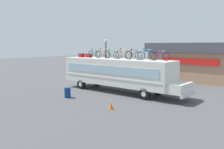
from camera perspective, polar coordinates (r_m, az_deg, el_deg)
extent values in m
plane|color=#4C4C4F|center=(21.94, 0.97, -4.13)|extent=(120.00, 120.00, 0.00)
cube|color=silver|center=(21.65, 0.98, 0.74)|extent=(11.14, 2.56, 2.32)
cube|color=silver|center=(18.59, 16.05, -3.09)|extent=(1.21, 2.36, 0.74)
cube|color=#99B7C6|center=(20.63, -1.27, 1.15)|extent=(10.25, 0.04, 0.71)
cube|color=#99B7C6|center=(22.65, 3.03, 1.68)|extent=(10.25, 0.04, 0.71)
cube|color=silver|center=(20.72, -1.27, -0.85)|extent=(10.70, 0.03, 0.12)
cube|color=silver|center=(22.73, 3.02, -0.14)|extent=(10.70, 0.03, 0.12)
cube|color=silver|center=(18.42, 17.90, -4.67)|extent=(0.16, 2.44, 0.24)
cylinder|color=black|center=(18.79, 7.86, -4.68)|extent=(0.93, 0.28, 0.93)
cylinder|color=silver|center=(18.79, 7.86, -4.68)|extent=(0.42, 0.30, 0.42)
cylinder|color=black|center=(20.74, 11.20, -3.63)|extent=(0.93, 0.28, 0.93)
cylinder|color=silver|center=(20.74, 11.20, -3.63)|extent=(0.42, 0.30, 0.42)
cylinder|color=black|center=(23.35, -7.44, -2.34)|extent=(0.93, 0.28, 0.93)
cylinder|color=silver|center=(23.35, -7.44, -2.34)|extent=(0.42, 0.30, 0.42)
cylinder|color=black|center=(24.94, -3.60, -1.68)|extent=(0.93, 0.28, 0.93)
cylinder|color=silver|center=(24.94, -3.60, -1.68)|extent=(0.42, 0.30, 0.42)
cube|color=maroon|center=(24.61, -7.45, 4.64)|extent=(0.47, 0.40, 0.40)
cube|color=maroon|center=(24.14, -5.77, 4.59)|extent=(0.64, 0.42, 0.38)
torus|color=black|center=(24.10, -5.20, 4.92)|extent=(0.65, 0.04, 0.65)
torus|color=black|center=(23.43, -3.53, 4.87)|extent=(0.65, 0.04, 0.65)
cylinder|color=green|center=(23.89, -4.71, 5.49)|extent=(0.19, 0.04, 0.46)
cylinder|color=green|center=(23.69, -4.21, 5.44)|extent=(0.45, 0.04, 0.45)
cylinder|color=green|center=(23.74, -4.35, 5.99)|extent=(0.57, 0.04, 0.07)
cylinder|color=green|center=(23.97, -4.89, 4.93)|extent=(0.36, 0.03, 0.05)
cylinder|color=green|center=(24.01, -5.02, 5.47)|extent=(0.24, 0.03, 0.48)
cylinder|color=green|center=(23.48, -3.69, 5.41)|extent=(0.20, 0.03, 0.45)
cylinder|color=silver|center=(23.54, -3.85, 6.07)|extent=(0.03, 0.44, 0.03)
ellipsoid|color=black|center=(23.93, -4.85, 6.13)|extent=(0.20, 0.08, 0.06)
torus|color=black|center=(23.21, -3.18, 4.95)|extent=(0.73, 0.04, 0.73)
torus|color=black|center=(22.55, -1.33, 4.89)|extent=(0.73, 0.04, 0.73)
cylinder|color=orange|center=(23.00, -2.64, 5.62)|extent=(0.19, 0.04, 0.52)
cylinder|color=orange|center=(22.80, -2.08, 5.56)|extent=(0.46, 0.04, 0.50)
cylinder|color=orange|center=(22.85, -2.24, 6.21)|extent=(0.59, 0.04, 0.07)
cylinder|color=orange|center=(23.08, -2.83, 4.96)|extent=(0.38, 0.03, 0.05)
cylinder|color=orange|center=(23.13, -2.98, 5.60)|extent=(0.24, 0.03, 0.54)
cylinder|color=orange|center=(22.60, -1.50, 5.52)|extent=(0.21, 0.03, 0.51)
cylinder|color=silver|center=(22.65, -1.67, 6.28)|extent=(0.03, 0.44, 0.03)
ellipsoid|color=black|center=(23.05, -2.79, 6.36)|extent=(0.20, 0.08, 0.06)
torus|color=black|center=(22.21, -1.07, 4.75)|extent=(0.65, 0.04, 0.65)
torus|color=black|center=(21.55, 1.01, 4.67)|extent=(0.65, 0.04, 0.65)
cylinder|color=green|center=(22.00, -0.46, 5.36)|extent=(0.20, 0.04, 0.46)
cylinder|color=green|center=(21.80, 0.17, 5.31)|extent=(0.48, 0.04, 0.45)
cylinder|color=green|center=(21.85, 0.00, 5.90)|extent=(0.62, 0.04, 0.07)
cylinder|color=green|center=(22.08, -0.68, 4.76)|extent=(0.39, 0.03, 0.05)
cylinder|color=green|center=(22.12, -0.85, 5.35)|extent=(0.25, 0.03, 0.48)
cylinder|color=green|center=(21.60, 0.82, 5.26)|extent=(0.21, 0.03, 0.45)
cylinder|color=silver|center=(21.65, 0.63, 5.98)|extent=(0.03, 0.44, 0.03)
ellipsoid|color=black|center=(22.04, -0.62, 6.06)|extent=(0.20, 0.08, 0.06)
torus|color=black|center=(21.61, 1.64, 4.80)|extent=(0.74, 0.04, 0.74)
torus|color=black|center=(20.98, 3.90, 4.72)|extent=(0.74, 0.04, 0.74)
cylinder|color=orange|center=(21.41, 2.31, 5.53)|extent=(0.20, 0.04, 0.53)
cylinder|color=orange|center=(21.22, 2.99, 5.46)|extent=(0.49, 0.04, 0.51)
cylinder|color=orange|center=(21.26, 2.81, 6.17)|extent=(0.63, 0.04, 0.07)
cylinder|color=orange|center=(21.49, 2.06, 4.81)|extent=(0.40, 0.03, 0.05)
cylinder|color=orange|center=(21.53, 1.89, 5.51)|extent=(0.26, 0.03, 0.55)
cylinder|color=orange|center=(21.03, 3.70, 5.41)|extent=(0.22, 0.03, 0.52)
cylinder|color=silver|center=(21.07, 3.50, 6.25)|extent=(0.03, 0.44, 0.03)
ellipsoid|color=black|center=(21.45, 2.13, 6.34)|extent=(0.20, 0.08, 0.06)
torus|color=black|center=(20.76, 4.12, 4.63)|extent=(0.70, 0.04, 0.70)
torus|color=black|center=(20.20, 6.45, 4.53)|extent=(0.70, 0.04, 0.70)
cylinder|color=black|center=(20.58, 4.82, 5.34)|extent=(0.19, 0.04, 0.50)
cylinder|color=black|center=(20.41, 5.51, 5.27)|extent=(0.47, 0.04, 0.48)
cylinder|color=black|center=(20.45, 5.33, 5.96)|extent=(0.60, 0.04, 0.07)
cylinder|color=black|center=(20.65, 4.56, 4.64)|extent=(0.38, 0.03, 0.05)
cylinder|color=black|center=(20.69, 4.38, 5.32)|extent=(0.25, 0.03, 0.52)
cylinder|color=black|center=(20.24, 6.24, 5.21)|extent=(0.21, 0.03, 0.49)
cylinder|color=silver|center=(20.28, 6.04, 6.03)|extent=(0.03, 0.44, 0.03)
ellipsoid|color=black|center=(20.62, 4.64, 6.13)|extent=(0.20, 0.08, 0.06)
torus|color=black|center=(20.16, 7.10, 4.55)|extent=(0.73, 0.04, 0.73)
torus|color=black|center=(19.62, 9.68, 4.44)|extent=(0.73, 0.04, 0.73)
cylinder|color=#197FDB|center=(19.98, 7.87, 5.31)|extent=(0.20, 0.04, 0.52)
cylinder|color=#197FDB|center=(19.82, 8.64, 5.23)|extent=(0.48, 0.04, 0.50)
cylinder|color=#197FDB|center=(19.85, 8.45, 5.98)|extent=(0.63, 0.04, 0.07)
cylinder|color=#197FDB|center=(20.05, 7.58, 4.56)|extent=(0.40, 0.03, 0.05)
cylinder|color=#197FDB|center=(20.09, 7.39, 5.30)|extent=(0.26, 0.03, 0.54)
cylinder|color=#197FDB|center=(19.65, 9.45, 5.17)|extent=(0.22, 0.03, 0.51)
cylinder|color=silver|center=(19.69, 9.23, 6.05)|extent=(0.03, 0.44, 0.03)
ellipsoid|color=black|center=(20.02, 7.68, 6.16)|extent=(0.20, 0.08, 0.06)
torus|color=black|center=(19.72, 10.30, 4.33)|extent=(0.65, 0.04, 0.65)
torus|color=black|center=(19.24, 12.93, 4.19)|extent=(0.65, 0.04, 0.65)
cylinder|color=purple|center=(19.56, 11.09, 5.01)|extent=(0.20, 0.04, 0.46)
cylinder|color=purple|center=(19.42, 11.88, 4.93)|extent=(0.47, 0.04, 0.45)
cylinder|color=purple|center=(19.45, 11.69, 5.60)|extent=(0.61, 0.04, 0.07)
cylinder|color=purple|center=(19.63, 10.79, 4.33)|extent=(0.39, 0.03, 0.05)
cylinder|color=purple|center=(19.66, 10.60, 5.00)|extent=(0.25, 0.03, 0.48)
cylinder|color=purple|center=(19.28, 12.71, 4.86)|extent=(0.21, 0.03, 0.45)
cylinder|color=silver|center=(19.31, 12.49, 5.67)|extent=(0.03, 0.44, 0.03)
ellipsoid|color=black|center=(19.59, 10.90, 5.79)|extent=(0.20, 0.08, 0.06)
cube|color=tan|center=(31.20, 20.42, 2.00)|extent=(10.67, 6.76, 3.45)
cube|color=#4C4C56|center=(31.09, 20.61, 6.17)|extent=(11.52, 7.30, 1.09)
cube|color=red|center=(27.88, 18.12, 3.09)|extent=(6.40, 0.16, 0.70)
cylinder|color=navy|center=(19.72, -10.71, -4.32)|extent=(0.51, 0.51, 0.83)
cone|color=orange|center=(16.04, -0.25, -7.48)|extent=(0.32, 0.32, 0.50)
cylinder|color=#38383D|center=(28.76, -1.48, 3.27)|extent=(0.14, 0.14, 4.68)
sphere|color=#F2EDCC|center=(28.70, -1.50, 8.14)|extent=(0.35, 0.35, 0.35)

